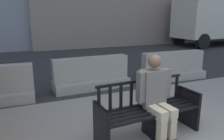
# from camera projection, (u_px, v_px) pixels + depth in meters

# --- Properties ---
(street_asphalt) EXTENTS (120.00, 12.00, 0.01)m
(street_asphalt) POSITION_uv_depth(u_px,v_px,m) (62.00, 55.00, 10.77)
(street_asphalt) COLOR #28282B
(street_asphalt) RESTS_ON ground
(street_bench) EXTENTS (1.71, 0.61, 0.88)m
(street_bench) POSITION_uv_depth(u_px,v_px,m) (148.00, 112.00, 3.45)
(street_bench) COLOR black
(street_bench) RESTS_ON ground
(seated_person) EXTENTS (0.59, 0.74, 1.31)m
(seated_person) POSITION_uv_depth(u_px,v_px,m) (156.00, 95.00, 3.38)
(seated_person) COLOR #66605B
(seated_person) RESTS_ON ground
(jersey_barrier_centre) EXTENTS (2.02, 0.74, 0.84)m
(jersey_barrier_centre) POSITION_uv_depth(u_px,v_px,m) (91.00, 76.00, 5.79)
(jersey_barrier_centre) COLOR gray
(jersey_barrier_centre) RESTS_ON ground
(jersey_barrier_right) EXTENTS (2.03, 0.77, 0.84)m
(jersey_barrier_right) POSITION_uv_depth(u_px,v_px,m) (173.00, 68.00, 6.65)
(jersey_barrier_right) COLOR gray
(jersey_barrier_right) RESTS_ON ground
(delivery_truck) EXTENTS (6.85, 2.48, 3.05)m
(delivery_truck) POSITION_uv_depth(u_px,v_px,m) (221.00, 19.00, 14.26)
(delivery_truck) COLOR #B2281E
(delivery_truck) RESTS_ON ground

